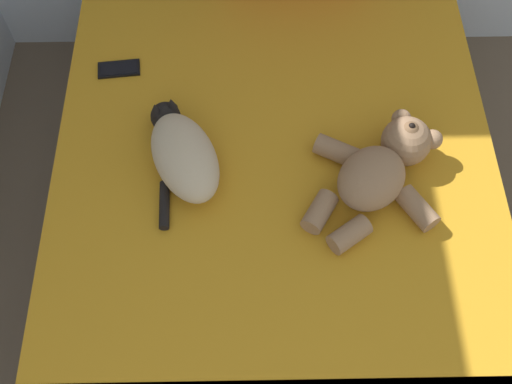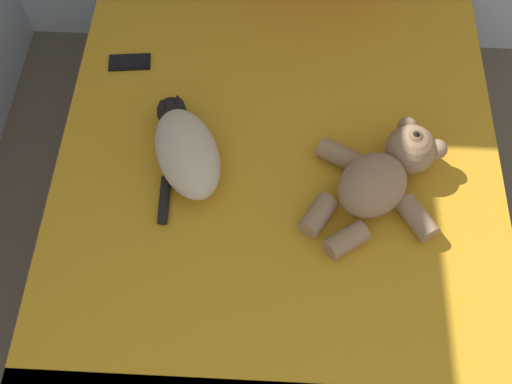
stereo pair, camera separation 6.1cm
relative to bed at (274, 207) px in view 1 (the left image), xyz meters
name	(u,v)px [view 1 (the left image)]	position (x,y,z in m)	size (l,w,h in m)	color
bed	(274,207)	(0.00, 0.00, 0.00)	(1.50, 1.94, 0.48)	olive
cat	(183,153)	(-0.29, 0.03, 0.31)	(0.31, 0.44, 0.15)	#C6B293
teddy_bear	(381,169)	(0.32, -0.04, 0.32)	(0.46, 0.48, 0.17)	#937051
cell_phone	(119,69)	(-0.55, 0.43, 0.25)	(0.15, 0.09, 0.01)	black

